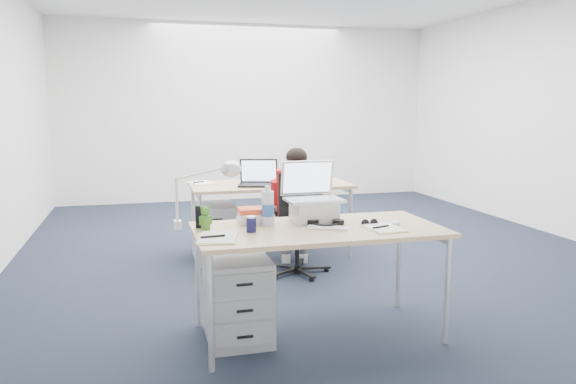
{
  "coord_description": "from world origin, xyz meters",
  "views": [
    {
      "loc": [
        -1.74,
        -5.48,
        1.51
      ],
      "look_at": [
        -0.63,
        -1.33,
        0.85
      ],
      "focal_mm": 35.0,
      "sensor_mm": 36.0,
      "label": 1
    }
  ],
  "objects_px": {
    "can_koozie": "(251,224)",
    "book_stack": "(255,215)",
    "headphones": "(326,222)",
    "far_cup": "(322,175)",
    "drawer_pedestal_far": "(214,232)",
    "computer_mouse": "(396,223)",
    "wireless_keyboard": "(328,228)",
    "water_bottle": "(268,206)",
    "seated_person": "(296,209)",
    "office_chair": "(298,245)",
    "dark_laptop": "(258,172)",
    "cordless_phone": "(199,217)",
    "drawer_pedestal_near": "(237,298)",
    "bear_figurine": "(206,218)",
    "desk_lamp": "(198,193)",
    "desk_near": "(318,235)",
    "silver_laptop": "(314,192)",
    "desk_far": "(270,188)",
    "sunglasses": "(369,223)"
  },
  "relations": [
    {
      "from": "bear_figurine",
      "to": "desk_lamp",
      "type": "distance_m",
      "value": 0.17
    },
    {
      "from": "headphones",
      "to": "sunglasses",
      "type": "height_order",
      "value": "headphones"
    },
    {
      "from": "office_chair",
      "to": "can_koozie",
      "type": "relative_size",
      "value": 9.35
    },
    {
      "from": "headphones",
      "to": "bear_figurine",
      "type": "bearing_deg",
      "value": -168.69
    },
    {
      "from": "bear_figurine",
      "to": "drawer_pedestal_near",
      "type": "bearing_deg",
      "value": -19.47
    },
    {
      "from": "dark_laptop",
      "to": "seated_person",
      "type": "bearing_deg",
      "value": -44.74
    },
    {
      "from": "computer_mouse",
      "to": "far_cup",
      "type": "xyz_separation_m",
      "value": [
        0.27,
        2.37,
        0.03
      ]
    },
    {
      "from": "far_cup",
      "to": "computer_mouse",
      "type": "bearing_deg",
      "value": -96.45
    },
    {
      "from": "bear_figurine",
      "to": "desk_lamp",
      "type": "bearing_deg",
      "value": 106.63
    },
    {
      "from": "far_cup",
      "to": "desk_far",
      "type": "bearing_deg",
      "value": -163.98
    },
    {
      "from": "desk_near",
      "to": "cordless_phone",
      "type": "xyz_separation_m",
      "value": [
        -0.75,
        0.19,
        0.12
      ]
    },
    {
      "from": "headphones",
      "to": "far_cup",
      "type": "height_order",
      "value": "far_cup"
    },
    {
      "from": "drawer_pedestal_far",
      "to": "seated_person",
      "type": "bearing_deg",
      "value": -38.81
    },
    {
      "from": "drawer_pedestal_far",
      "to": "computer_mouse",
      "type": "xyz_separation_m",
      "value": [
        0.93,
        -2.12,
        0.47
      ]
    },
    {
      "from": "office_chair",
      "to": "far_cup",
      "type": "relative_size",
      "value": 10.21
    },
    {
      "from": "seated_person",
      "to": "drawer_pedestal_far",
      "type": "distance_m",
      "value": 0.93
    },
    {
      "from": "silver_laptop",
      "to": "computer_mouse",
      "type": "bearing_deg",
      "value": -29.43
    },
    {
      "from": "headphones",
      "to": "water_bottle",
      "type": "bearing_deg",
      "value": -178.73
    },
    {
      "from": "desk_near",
      "to": "cordless_phone",
      "type": "distance_m",
      "value": 0.78
    },
    {
      "from": "seated_person",
      "to": "silver_laptop",
      "type": "relative_size",
      "value": 2.83
    },
    {
      "from": "desk_near",
      "to": "far_cup",
      "type": "xyz_separation_m",
      "value": [
        0.79,
        2.31,
        0.09
      ]
    },
    {
      "from": "desk_near",
      "to": "wireless_keyboard",
      "type": "relative_size",
      "value": 6.12
    },
    {
      "from": "can_koozie",
      "to": "cordless_phone",
      "type": "xyz_separation_m",
      "value": [
        -0.3,
        0.2,
        0.02
      ]
    },
    {
      "from": "drawer_pedestal_near",
      "to": "computer_mouse",
      "type": "bearing_deg",
      "value": -7.06
    },
    {
      "from": "desk_far",
      "to": "seated_person",
      "type": "bearing_deg",
      "value": -80.53
    },
    {
      "from": "can_koozie",
      "to": "book_stack",
      "type": "distance_m",
      "value": 0.28
    },
    {
      "from": "drawer_pedestal_far",
      "to": "drawer_pedestal_near",
      "type": "bearing_deg",
      "value": -93.22
    },
    {
      "from": "desk_near",
      "to": "computer_mouse",
      "type": "relative_size",
      "value": 17.28
    },
    {
      "from": "water_bottle",
      "to": "cordless_phone",
      "type": "relative_size",
      "value": 1.81
    },
    {
      "from": "wireless_keyboard",
      "to": "water_bottle",
      "type": "distance_m",
      "value": 0.42
    },
    {
      "from": "desk_near",
      "to": "cordless_phone",
      "type": "relative_size",
      "value": 11.03
    },
    {
      "from": "computer_mouse",
      "to": "can_koozie",
      "type": "bearing_deg",
      "value": -166.93
    },
    {
      "from": "book_stack",
      "to": "desk_lamp",
      "type": "xyz_separation_m",
      "value": [
        -0.38,
        -0.05,
        0.17
      ]
    },
    {
      "from": "desk_far",
      "to": "headphones",
      "type": "xyz_separation_m",
      "value": [
        -0.1,
        -2.07,
        0.07
      ]
    },
    {
      "from": "headphones",
      "to": "cordless_phone",
      "type": "distance_m",
      "value": 0.83
    },
    {
      "from": "bear_figurine",
      "to": "water_bottle",
      "type": "bearing_deg",
      "value": -1.45
    },
    {
      "from": "desk_near",
      "to": "far_cup",
      "type": "bearing_deg",
      "value": 71.13
    },
    {
      "from": "wireless_keyboard",
      "to": "book_stack",
      "type": "bearing_deg",
      "value": 168.13
    },
    {
      "from": "office_chair",
      "to": "dark_laptop",
      "type": "bearing_deg",
      "value": 116.61
    },
    {
      "from": "desk_far",
      "to": "dark_laptop",
      "type": "height_order",
      "value": "dark_laptop"
    },
    {
      "from": "wireless_keyboard",
      "to": "sunglasses",
      "type": "height_order",
      "value": "sunglasses"
    },
    {
      "from": "seated_person",
      "to": "drawer_pedestal_near",
      "type": "distance_m",
      "value": 1.67
    },
    {
      "from": "book_stack",
      "to": "drawer_pedestal_far",
      "type": "bearing_deg",
      "value": 91.49
    },
    {
      "from": "computer_mouse",
      "to": "far_cup",
      "type": "relative_size",
      "value": 1.0
    },
    {
      "from": "wireless_keyboard",
      "to": "far_cup",
      "type": "bearing_deg",
      "value": 96.5
    },
    {
      "from": "computer_mouse",
      "to": "dark_laptop",
      "type": "bearing_deg",
      "value": 119.75
    },
    {
      "from": "drawer_pedestal_far",
      "to": "wireless_keyboard",
      "type": "distance_m",
      "value": 2.21
    },
    {
      "from": "drawer_pedestal_far",
      "to": "cordless_phone",
      "type": "xyz_separation_m",
      "value": [
        -0.34,
        -1.88,
        0.53
      ]
    },
    {
      "from": "desk_lamp",
      "to": "silver_laptop",
      "type": "bearing_deg",
      "value": -7.38
    },
    {
      "from": "desk_far",
      "to": "drawer_pedestal_far",
      "type": "xyz_separation_m",
      "value": [
        -0.58,
        -0.07,
        -0.41
      ]
    }
  ]
}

